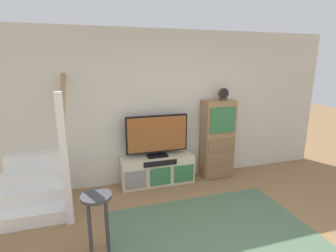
{
  "coord_description": "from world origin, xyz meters",
  "views": [
    {
      "loc": [
        -1.39,
        -1.98,
        2.14
      ],
      "look_at": [
        -0.2,
        1.88,
        1.15
      ],
      "focal_mm": 27.56,
      "sensor_mm": 36.0,
      "label": 1
    }
  ],
  "objects_px": {
    "bar_stool_near": "(97,211)",
    "desk_clock": "(223,94)",
    "media_console": "(158,170)",
    "television": "(157,135)",
    "side_cabinet": "(217,139)"
  },
  "relations": [
    {
      "from": "side_cabinet",
      "to": "desk_clock",
      "type": "distance_m",
      "value": 0.85
    },
    {
      "from": "media_console",
      "to": "television",
      "type": "bearing_deg",
      "value": 90.0
    },
    {
      "from": "desk_clock",
      "to": "bar_stool_near",
      "type": "relative_size",
      "value": 0.3
    },
    {
      "from": "media_console",
      "to": "side_cabinet",
      "type": "distance_m",
      "value": 1.26
    },
    {
      "from": "desk_clock",
      "to": "television",
      "type": "bearing_deg",
      "value": 178.68
    },
    {
      "from": "television",
      "to": "bar_stool_near",
      "type": "height_order",
      "value": "television"
    },
    {
      "from": "bar_stool_near",
      "to": "desk_clock",
      "type": "bearing_deg",
      "value": 33.01
    },
    {
      "from": "side_cabinet",
      "to": "desk_clock",
      "type": "height_order",
      "value": "desk_clock"
    },
    {
      "from": "media_console",
      "to": "bar_stool_near",
      "type": "distance_m",
      "value": 1.89
    },
    {
      "from": "television",
      "to": "side_cabinet",
      "type": "relative_size",
      "value": 0.74
    },
    {
      "from": "side_cabinet",
      "to": "bar_stool_near",
      "type": "xyz_separation_m",
      "value": [
        -2.26,
        -1.53,
        -0.19
      ]
    },
    {
      "from": "side_cabinet",
      "to": "desk_clock",
      "type": "relative_size",
      "value": 6.53
    },
    {
      "from": "bar_stool_near",
      "to": "television",
      "type": "bearing_deg",
      "value": 54.73
    },
    {
      "from": "television",
      "to": "side_cabinet",
      "type": "height_order",
      "value": "side_cabinet"
    },
    {
      "from": "television",
      "to": "desk_clock",
      "type": "height_order",
      "value": "desk_clock"
    }
  ]
}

